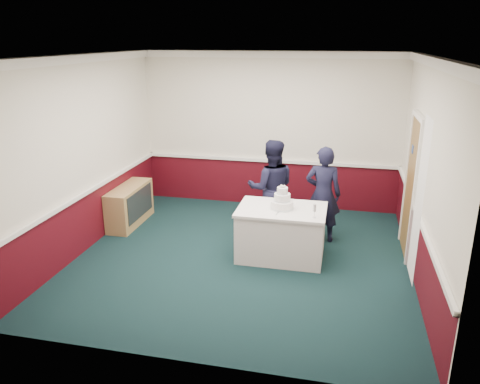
% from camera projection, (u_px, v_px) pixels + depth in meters
% --- Properties ---
extents(ground, '(5.00, 5.00, 0.00)m').
position_uv_depth(ground, '(242.00, 258.00, 7.20)').
color(ground, black).
rests_on(ground, ground).
extents(room_shell, '(5.00, 5.00, 3.00)m').
position_uv_depth(room_shell, '(256.00, 124.00, 7.13)').
color(room_shell, silver).
rests_on(room_shell, ground).
extents(sideboard, '(0.41, 1.20, 0.70)m').
position_uv_depth(sideboard, '(130.00, 205.00, 8.43)').
color(sideboard, '#A87E52').
rests_on(sideboard, ground).
extents(cake_table, '(1.32, 0.92, 0.79)m').
position_uv_depth(cake_table, '(281.00, 232.00, 7.14)').
color(cake_table, white).
rests_on(cake_table, ground).
extents(wedding_cake, '(0.35, 0.35, 0.36)m').
position_uv_depth(wedding_cake, '(282.00, 201.00, 6.98)').
color(wedding_cake, white).
rests_on(wedding_cake, cake_table).
extents(cake_knife, '(0.05, 0.22, 0.00)m').
position_uv_depth(cake_knife, '(278.00, 213.00, 6.83)').
color(cake_knife, silver).
rests_on(cake_knife, cake_table).
extents(champagne_flute, '(0.05, 0.05, 0.21)m').
position_uv_depth(champagne_flute, '(315.00, 209.00, 6.61)').
color(champagne_flute, silver).
rests_on(champagne_flute, cake_table).
extents(person_man, '(0.91, 0.77, 1.65)m').
position_uv_depth(person_man, '(271.00, 188.00, 7.84)').
color(person_man, black).
rests_on(person_man, ground).
extents(person_woman, '(0.59, 0.40, 1.60)m').
position_uv_depth(person_woman, '(323.00, 194.00, 7.61)').
color(person_woman, black).
rests_on(person_woman, ground).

